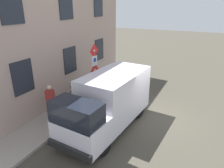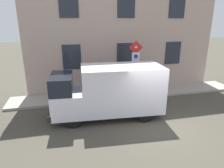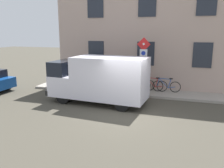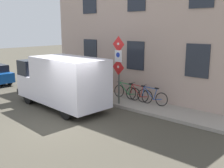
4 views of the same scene
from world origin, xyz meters
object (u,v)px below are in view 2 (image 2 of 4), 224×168
bicycle_green (125,85)px  litter_bin (118,90)px  bicycle_blue (148,84)px  delivery_van (109,90)px  bicycle_red (136,85)px  pedestrian (87,80)px  sign_post_stacked (135,62)px

bicycle_green → litter_bin: (-0.89, 0.68, 0.08)m
bicycle_blue → bicycle_green: 1.58m
delivery_van → bicycle_blue: delivery_van is taller
bicycle_blue → bicycle_red: (0.00, 0.79, 0.00)m
delivery_van → pedestrian: (2.78, 0.76, -0.26)m
bicycle_red → litter_bin: (-0.89, 1.47, 0.08)m
delivery_van → bicycle_red: 3.94m
pedestrian → litter_bin: 1.98m
bicycle_green → pedestrian: size_ratio=0.99×
sign_post_stacked → pedestrian: bearing=72.5°
bicycle_green → bicycle_blue: bearing=-179.8°
pedestrian → litter_bin: pedestrian is taller
sign_post_stacked → litter_bin: bearing=81.4°
litter_bin → pedestrian: bearing=68.0°
pedestrian → litter_bin: (-0.72, -1.78, -0.48)m
bicycle_blue → litter_bin: size_ratio=1.90×
sign_post_stacked → litter_bin: 1.90m
sign_post_stacked → bicycle_red: bearing=-25.9°
bicycle_red → litter_bin: litter_bin is taller
delivery_van → pedestrian: delivery_van is taller
sign_post_stacked → bicycle_blue: 2.38m
litter_bin → sign_post_stacked: bearing=-98.6°
bicycle_red → bicycle_blue: bearing=-176.8°
sign_post_stacked → bicycle_green: 2.02m
pedestrian → delivery_van: bearing=79.9°
bicycle_red → bicycle_green: 0.79m
sign_post_stacked → bicycle_green: size_ratio=1.87×
bicycle_green → bicycle_red: bearing=-179.8°
bicycle_blue → pedestrian: 4.07m
delivery_van → litter_bin: (2.06, -1.01, -0.74)m
pedestrian → litter_bin: bearing=132.5°
sign_post_stacked → delivery_van: (-1.91, 1.97, -0.89)m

